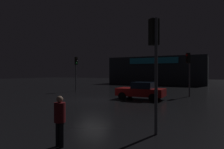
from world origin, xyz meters
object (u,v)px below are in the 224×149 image
pedestrian (60,117)px  traffic_signal_main (154,47)px  traffic_signal_opposite (188,64)px  store_building (158,71)px  traffic_signal_cross_left (76,66)px  car_near (141,91)px

pedestrian → traffic_signal_main: bearing=49.6°
traffic_signal_opposite → pedestrian: 15.61m
store_building → traffic_signal_cross_left: size_ratio=4.44×
store_building → car_near: bearing=-79.6°
traffic_signal_cross_left → pedestrian: size_ratio=2.66×
store_building → car_near: size_ratio=4.64×
car_near → store_building: bearing=100.4°
traffic_signal_main → traffic_signal_cross_left: (-12.56, 12.09, -0.15)m
store_building → pedestrian: size_ratio=11.82×
traffic_signal_main → pedestrian: (-2.19, -2.58, -2.27)m
car_near → pedestrian: bearing=-84.0°
store_building → traffic_signal_opposite: (7.74, -20.26, 0.36)m
traffic_signal_cross_left → traffic_signal_opposite: bearing=3.0°
traffic_signal_opposite → traffic_signal_cross_left: bearing=-177.0°
traffic_signal_main → traffic_signal_cross_left: traffic_signal_main is taller
traffic_signal_main → traffic_signal_opposite: size_ratio=1.03×
traffic_signal_main → traffic_signal_cross_left: size_ratio=1.03×
traffic_signal_opposite → car_near: (-3.29, -3.98, -2.27)m
traffic_signal_cross_left → pedestrian: traffic_signal_cross_left is taller
traffic_signal_main → traffic_signal_opposite: bearing=90.5°
store_building → traffic_signal_cross_left: 21.44m
traffic_signal_main → pedestrian: traffic_signal_main is taller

